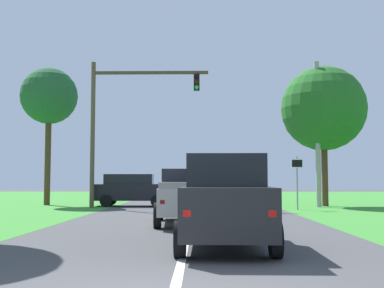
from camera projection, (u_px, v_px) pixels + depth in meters
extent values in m
plane|color=#424244|center=(190.00, 223.00, 17.00)|extent=(120.00, 120.00, 0.00)
cube|color=black|center=(225.00, 209.00, 10.92)|extent=(1.91, 4.48, 1.01)
cube|color=black|center=(224.00, 171.00, 11.20)|extent=(1.66, 2.79, 0.68)
cube|color=red|center=(187.00, 213.00, 8.75)|extent=(0.14, 0.06, 0.12)
cube|color=red|center=(272.00, 214.00, 8.70)|extent=(0.14, 0.06, 0.12)
cylinder|color=black|center=(186.00, 226.00, 12.28)|extent=(0.23, 0.72, 0.72)
cylinder|color=black|center=(260.00, 226.00, 12.23)|extent=(0.23, 0.72, 0.72)
cylinder|color=black|center=(180.00, 239.00, 9.53)|extent=(0.23, 0.72, 0.72)
cylinder|color=black|center=(276.00, 240.00, 9.47)|extent=(0.23, 0.72, 0.72)
cube|color=#B7B2A8|center=(187.00, 200.00, 16.96)|extent=(2.20, 5.18, 0.84)
cube|color=black|center=(187.00, 179.00, 16.76)|extent=(1.80, 2.02, 0.63)
cube|color=#9C978F|center=(188.00, 185.00, 15.43)|extent=(1.93, 2.03, 0.20)
cube|color=red|center=(162.00, 202.00, 14.43)|extent=(0.14, 0.07, 0.12)
cube|color=red|center=(216.00, 202.00, 14.49)|extent=(0.14, 0.07, 0.12)
cylinder|color=black|center=(160.00, 209.00, 18.46)|extent=(0.27, 0.81, 0.80)
cylinder|color=black|center=(211.00, 209.00, 18.54)|extent=(0.27, 0.81, 0.80)
cylinder|color=black|center=(157.00, 215.00, 15.32)|extent=(0.27, 0.81, 0.80)
cylinder|color=black|center=(219.00, 215.00, 15.39)|extent=(0.27, 0.81, 0.80)
cylinder|color=brown|center=(93.00, 134.00, 26.90)|extent=(0.24, 0.24, 8.02)
cube|color=#4C3D2B|center=(151.00, 73.00, 27.09)|extent=(6.35, 0.16, 0.16)
cube|color=black|center=(197.00, 82.00, 27.01)|extent=(0.32, 0.28, 0.90)
sphere|color=black|center=(197.00, 76.00, 26.88)|extent=(0.22, 0.22, 0.22)
sphere|color=black|center=(197.00, 82.00, 26.86)|extent=(0.22, 0.22, 0.22)
sphere|color=#1ED83F|center=(197.00, 87.00, 26.84)|extent=(0.22, 0.22, 0.22)
cylinder|color=gray|center=(297.00, 183.00, 24.78)|extent=(0.08, 0.08, 2.69)
cube|color=white|center=(297.00, 163.00, 24.83)|extent=(0.60, 0.03, 0.44)
cube|color=black|center=(297.00, 163.00, 24.81)|extent=(0.52, 0.01, 0.36)
cylinder|color=#4C351E|center=(325.00, 173.00, 28.27)|extent=(0.36, 0.36, 3.82)
sphere|color=#236122|center=(323.00, 108.00, 28.55)|extent=(4.92, 4.92, 4.92)
cube|color=black|center=(133.00, 192.00, 28.22)|extent=(4.61, 2.01, 0.92)
cube|color=black|center=(129.00, 179.00, 28.27)|extent=(2.78, 1.73, 0.57)
cube|color=red|center=(172.00, 192.00, 27.50)|extent=(0.06, 0.14, 0.12)
cube|color=red|center=(172.00, 191.00, 29.02)|extent=(0.06, 0.14, 0.12)
cylinder|color=black|center=(106.00, 201.00, 27.24)|extent=(0.69, 0.25, 0.68)
cylinder|color=black|center=(111.00, 200.00, 29.10)|extent=(0.69, 0.25, 0.68)
cylinder|color=black|center=(157.00, 201.00, 27.28)|extent=(0.69, 0.25, 0.68)
cylinder|color=black|center=(158.00, 200.00, 29.14)|extent=(0.69, 0.25, 0.68)
cylinder|color=#9E998E|center=(318.00, 134.00, 27.48)|extent=(0.28, 0.28, 8.20)
cylinder|color=#4C351E|center=(48.00, 161.00, 29.55)|extent=(0.36, 0.36, 5.33)
sphere|color=#22572E|center=(49.00, 96.00, 29.84)|extent=(3.43, 3.43, 3.43)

